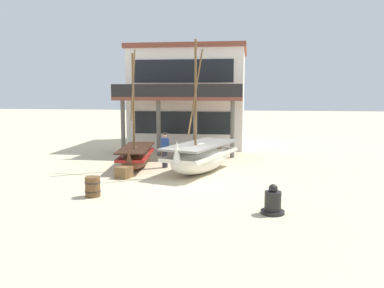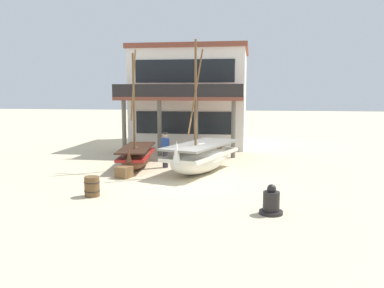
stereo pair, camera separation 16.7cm
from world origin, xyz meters
name	(u,v)px [view 1 (the left image)]	position (x,y,z in m)	size (l,w,h in m)	color
ground_plane	(189,181)	(0.00, 0.00, 0.00)	(120.00, 120.00, 0.00)	beige
fishing_boat_near_left	(136,156)	(-2.94, 2.55, 0.57)	(1.80, 4.15, 5.60)	brown
fishing_boat_centre_large	(201,156)	(0.28, 1.92, 0.72)	(3.23, 5.04, 5.83)	silver
fisherman_by_hull	(165,150)	(-1.55, 2.70, 0.83)	(0.42, 0.36, 1.68)	#33333D
capstan_winch	(273,202)	(3.14, -3.93, 0.35)	(0.71, 0.71, 0.91)	black
wooden_barrel	(93,187)	(-2.96, -2.82, 0.35)	(0.56, 0.56, 0.70)	brown
cargo_crate	(124,172)	(-2.81, 0.23, 0.24)	(0.58, 0.58, 0.48)	brown
harbor_building_main	(191,96)	(-1.58, 11.67, 3.29)	(7.55, 9.67, 6.57)	white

